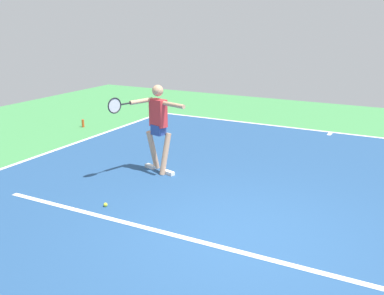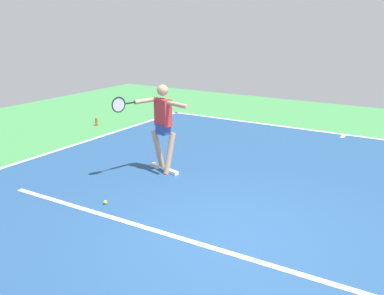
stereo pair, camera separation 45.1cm
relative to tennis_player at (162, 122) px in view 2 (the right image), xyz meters
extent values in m
plane|color=#428E4C|center=(-2.43, 1.77, -1.00)|extent=(21.63, 21.63, 0.00)
cube|color=navy|center=(-2.43, 1.77, -1.00)|extent=(10.78, 13.31, 0.00)
cube|color=white|center=(-2.43, -4.84, -1.00)|extent=(10.78, 0.10, 0.01)
cube|color=white|center=(-2.43, 2.16, -1.00)|extent=(8.08, 0.10, 0.01)
cube|color=white|center=(-2.43, -4.64, -1.00)|extent=(0.10, 0.30, 0.01)
cylinder|color=tan|center=(-0.18, 0.01, -0.60)|extent=(0.19, 0.32, 0.83)
cube|color=white|center=(-0.27, 0.04, -0.96)|extent=(0.26, 0.16, 0.07)
cylinder|color=tan|center=(0.17, -0.09, -0.60)|extent=(0.19, 0.32, 0.83)
cube|color=white|center=(0.26, -0.11, -0.96)|extent=(0.26, 0.16, 0.07)
cube|color=#2D4799|center=(0.00, -0.04, -0.14)|extent=(0.29, 0.26, 0.20)
cube|color=red|center=(0.00, -0.04, 0.19)|extent=(0.38, 0.27, 0.53)
sphere|color=tan|center=(0.00, -0.04, 0.62)|extent=(0.22, 0.22, 0.22)
cylinder|color=tan|center=(-0.42, 0.09, 0.41)|extent=(0.54, 0.23, 0.08)
cylinder|color=tan|center=(0.23, 0.17, 0.44)|extent=(0.23, 0.54, 0.08)
cylinder|color=black|center=(0.34, 0.53, 0.44)|extent=(0.09, 0.22, 0.03)
torus|color=black|center=(0.41, 0.77, 0.44)|extent=(0.11, 0.29, 0.29)
cylinder|color=silver|center=(0.41, 0.77, 0.44)|extent=(0.07, 0.24, 0.25)
sphere|color=#CCE033|center=(-0.14, 1.83, -0.97)|extent=(0.07, 0.07, 0.07)
cylinder|color=#D84C1E|center=(3.84, -2.17, -0.89)|extent=(0.07, 0.07, 0.22)
camera|label=1|loc=(-4.45, 6.97, 1.95)|focal=41.03mm
camera|label=2|loc=(-4.84, 6.75, 1.95)|focal=41.03mm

